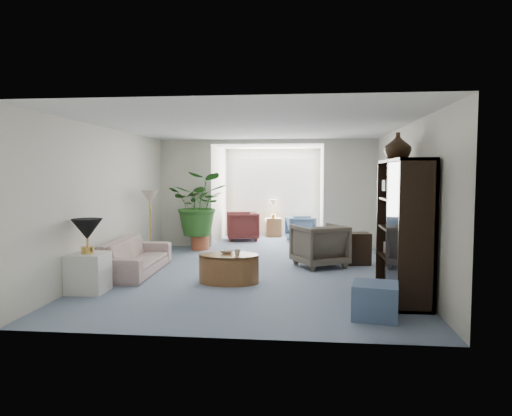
# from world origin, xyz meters

# --- Properties ---
(floor) EXTENTS (6.00, 6.00, 0.00)m
(floor) POSITION_xyz_m (0.00, 0.00, 0.00)
(floor) COLOR gray
(floor) RESTS_ON ground
(sunroom_floor) EXTENTS (2.60, 2.60, 0.00)m
(sunroom_floor) POSITION_xyz_m (0.00, 4.10, 0.00)
(sunroom_floor) COLOR gray
(sunroom_floor) RESTS_ON ground
(back_pier_left) EXTENTS (1.20, 0.12, 2.50)m
(back_pier_left) POSITION_xyz_m (-1.90, 3.00, 1.25)
(back_pier_left) COLOR silver
(back_pier_left) RESTS_ON ground
(back_pier_right) EXTENTS (1.20, 0.12, 2.50)m
(back_pier_right) POSITION_xyz_m (1.90, 3.00, 1.25)
(back_pier_right) COLOR silver
(back_pier_right) RESTS_ON ground
(back_header) EXTENTS (2.60, 0.12, 0.10)m
(back_header) POSITION_xyz_m (0.00, 3.00, 2.45)
(back_header) COLOR silver
(back_header) RESTS_ON back_pier_left
(window_pane) EXTENTS (2.20, 0.02, 1.50)m
(window_pane) POSITION_xyz_m (0.00, 5.18, 1.40)
(window_pane) COLOR white
(window_blinds) EXTENTS (2.20, 0.02, 1.50)m
(window_blinds) POSITION_xyz_m (0.00, 5.15, 1.40)
(window_blinds) COLOR white
(framed_picture) EXTENTS (0.04, 0.50, 0.40)m
(framed_picture) POSITION_xyz_m (2.46, -0.10, 1.70)
(framed_picture) COLOR #BAAC94
(sofa) EXTENTS (0.84, 2.01, 0.58)m
(sofa) POSITION_xyz_m (-2.05, 0.02, 0.29)
(sofa) COLOR beige
(sofa) RESTS_ON ground
(end_table) EXTENTS (0.53, 0.53, 0.57)m
(end_table) POSITION_xyz_m (-2.25, -1.33, 0.28)
(end_table) COLOR white
(end_table) RESTS_ON ground
(table_lamp) EXTENTS (0.44, 0.44, 0.30)m
(table_lamp) POSITION_xyz_m (-2.25, -1.33, 0.92)
(table_lamp) COLOR black
(table_lamp) RESTS_ON end_table
(floor_lamp) EXTENTS (0.36, 0.36, 0.28)m
(floor_lamp) POSITION_xyz_m (-2.20, 1.30, 1.25)
(floor_lamp) COLOR beige
(floor_lamp) RESTS_ON ground
(coffee_table) EXTENTS (1.11, 1.11, 0.45)m
(coffee_table) POSITION_xyz_m (-0.31, -0.54, 0.23)
(coffee_table) COLOR brown
(coffee_table) RESTS_ON ground
(coffee_bowl) EXTENTS (0.25, 0.25, 0.05)m
(coffee_bowl) POSITION_xyz_m (-0.36, -0.44, 0.48)
(coffee_bowl) COLOR silver
(coffee_bowl) RESTS_ON coffee_table
(coffee_cup) EXTENTS (0.12, 0.12, 0.09)m
(coffee_cup) POSITION_xyz_m (-0.16, -0.64, 0.50)
(coffee_cup) COLOR beige
(coffee_cup) RESTS_ON coffee_table
(wingback_chair) EXTENTS (1.15, 1.16, 0.79)m
(wingback_chair) POSITION_xyz_m (1.15, 0.90, 0.39)
(wingback_chair) COLOR #61584C
(wingback_chair) RESTS_ON ground
(side_table_dark) EXTENTS (0.55, 0.46, 0.60)m
(side_table_dark) POSITION_xyz_m (1.85, 1.20, 0.30)
(side_table_dark) COLOR black
(side_table_dark) RESTS_ON ground
(entertainment_cabinet) EXTENTS (0.46, 1.72, 1.91)m
(entertainment_cabinet) POSITION_xyz_m (2.23, -1.09, 0.96)
(entertainment_cabinet) COLOR black
(entertainment_cabinet) RESTS_ON ground
(cabinet_urn) EXTENTS (0.39, 0.39, 0.41)m
(cabinet_urn) POSITION_xyz_m (2.23, -0.59, 2.12)
(cabinet_urn) COLOR black
(cabinet_urn) RESTS_ON entertainment_cabinet
(ottoman) EXTENTS (0.61, 0.61, 0.42)m
(ottoman) POSITION_xyz_m (1.71, -2.13, 0.21)
(ottoman) COLOR slate
(ottoman) RESTS_ON ground
(plant_pot) EXTENTS (0.40, 0.40, 0.32)m
(plant_pot) POSITION_xyz_m (-1.48, 2.57, 0.16)
(plant_pot) COLOR #A74D30
(plant_pot) RESTS_ON ground
(house_plant) EXTENTS (1.29, 1.12, 1.43)m
(house_plant) POSITION_xyz_m (-1.48, 2.57, 1.04)
(house_plant) COLOR #2A5D20
(house_plant) RESTS_ON plant_pot
(sunroom_chair_blue) EXTENTS (0.83, 0.81, 0.64)m
(sunroom_chair_blue) POSITION_xyz_m (0.78, 4.14, 0.32)
(sunroom_chair_blue) COLOR slate
(sunroom_chair_blue) RESTS_ON ground
(sunroom_chair_maroon) EXTENTS (0.95, 0.93, 0.73)m
(sunroom_chair_maroon) POSITION_xyz_m (-0.72, 4.14, 0.37)
(sunroom_chair_maroon) COLOR #58231E
(sunroom_chair_maroon) RESTS_ON ground
(sunroom_table) EXTENTS (0.47, 0.40, 0.51)m
(sunroom_table) POSITION_xyz_m (0.03, 4.89, 0.25)
(sunroom_table) COLOR brown
(sunroom_table) RESTS_ON ground
(shelf_clutter) EXTENTS (0.30, 1.29, 1.06)m
(shelf_clutter) POSITION_xyz_m (2.18, -1.10, 0.98)
(shelf_clutter) COLOR #4A4744
(shelf_clutter) RESTS_ON entertainment_cabinet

